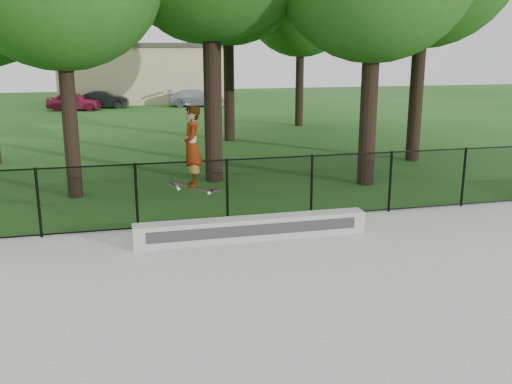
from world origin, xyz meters
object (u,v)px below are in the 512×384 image
car_c (197,98)px  grind_ledge (252,228)px  car_b (103,100)px  car_a (74,101)px  skater_airborne (192,148)px

car_c → grind_ledge: bearing=-176.0°
car_b → car_c: 6.34m
grind_ledge → car_a: 28.43m
car_a → car_b: size_ratio=1.11×
car_b → skater_airborne: 29.38m
car_c → skater_airborne: bearing=-178.4°
car_b → skater_airborne: (2.06, -29.27, 1.49)m
grind_ledge → car_b: size_ratio=1.59×
grind_ledge → car_a: car_a is taller
car_a → car_c: car_a is taller
car_a → car_b: 2.17m
car_a → car_c: 8.14m
car_c → car_b: bearing=95.1°
car_c → skater_airborne: (-4.26, -28.72, 1.47)m
car_a → grind_ledge: bearing=-156.1°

